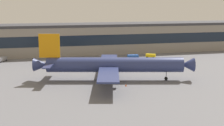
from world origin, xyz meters
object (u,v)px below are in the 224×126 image
(airliner, at_px, (112,65))
(belt_loader, at_px, (2,59))
(follow_me_car, at_px, (150,56))
(traffic_cone_0, at_px, (126,85))
(pushback_tractor, at_px, (133,56))

(airliner, bearing_deg, belt_loader, 131.07)
(follow_me_car, bearing_deg, belt_loader, 174.61)
(airliner, xyz_separation_m, traffic_cone_0, (2.22, -8.65, -4.77))
(belt_loader, height_order, pushback_tractor, belt_loader)
(belt_loader, relative_size, traffic_cone_0, 9.22)
(airliner, bearing_deg, traffic_cone_0, -75.60)
(airliner, xyz_separation_m, follow_me_car, (27.42, 37.59, -4.04))
(airliner, distance_m, belt_loader, 58.20)
(airliner, height_order, pushback_tractor, airliner)
(belt_loader, xyz_separation_m, traffic_cone_0, (40.37, -52.43, -0.79))
(belt_loader, distance_m, follow_me_car, 65.86)
(airliner, xyz_separation_m, pushback_tractor, (18.91, 37.65, -4.09))
(follow_me_car, bearing_deg, airliner, -126.11)
(follow_me_car, distance_m, traffic_cone_0, 52.67)
(belt_loader, distance_m, traffic_cone_0, 66.18)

